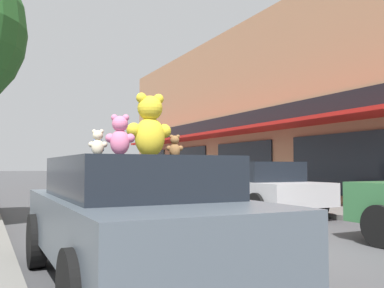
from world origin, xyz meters
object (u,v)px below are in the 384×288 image
object	(u,v)px
teddy_bear_blue	(98,148)
parked_car_far_center	(258,187)
plush_art_car	(134,214)
teddy_bear_brown	(175,147)
teddy_bear_purple	(148,143)
teddy_bear_giant	(150,126)
teddy_bear_cream	(98,143)
teddy_bear_pink	(120,135)

from	to	relation	value
teddy_bear_blue	parked_car_far_center	distance (m)	7.43
plush_art_car	teddy_bear_brown	world-z (taller)	teddy_bear_brown
plush_art_car	teddy_bear_brown	bearing A→B (deg)	13.64
teddy_bear_purple	plush_art_car	bearing A→B (deg)	104.78
teddy_bear_giant	parked_car_far_center	size ratio (longest dim) A/B	0.18
teddy_bear_giant	parked_car_far_center	distance (m)	7.36
teddy_bear_cream	teddy_bear_brown	xyz separation A→B (m)	(1.14, 0.73, 0.02)
teddy_bear_purple	teddy_bear_blue	size ratio (longest dim) A/B	1.71
teddy_bear_cream	teddy_bear_blue	xyz separation A→B (m)	(0.22, 0.90, -0.02)
plush_art_car	teddy_bear_giant	world-z (taller)	teddy_bear_giant
teddy_bear_giant	parked_car_far_center	world-z (taller)	teddy_bear_giant
plush_art_car	parked_car_far_center	world-z (taller)	parked_car_far_center
teddy_bear_giant	teddy_bear_blue	distance (m)	0.69
teddy_bear_giant	teddy_bear_blue	size ratio (longest dim) A/B	3.35
teddy_bear_cream	teddy_bear_pink	xyz separation A→B (m)	(0.17, -0.18, 0.06)
teddy_bear_brown	teddy_bear_purple	bearing A→B (deg)	19.66
teddy_bear_pink	parked_car_far_center	xyz separation A→B (m)	(5.67, 5.89, -0.85)
teddy_bear_cream	parked_car_far_center	size ratio (longest dim) A/B	0.06
teddy_bear_purple	parked_car_far_center	world-z (taller)	teddy_bear_purple
teddy_bear_purple	parked_car_far_center	size ratio (longest dim) A/B	0.09
teddy_bear_brown	teddy_bear_blue	bearing A→B (deg)	18.54
teddy_bear_giant	teddy_bear_brown	size ratio (longest dim) A/B	2.57
teddy_bear_cream	parked_car_far_center	bearing A→B (deg)	-113.06
teddy_bear_giant	teddy_bear_brown	bearing A→B (deg)	-149.98
plush_art_car	teddy_bear_giant	size ratio (longest dim) A/B	5.70
teddy_bear_purple	teddy_bear_brown	xyz separation A→B (m)	(0.33, -0.05, -0.04)
plush_art_car	teddy_bear_blue	bearing A→B (deg)	138.89
plush_art_car	teddy_bear_pink	size ratio (longest dim) A/B	10.85
teddy_bear_blue	parked_car_far_center	xyz separation A→B (m)	(5.62, 4.81, -0.77)
teddy_bear_purple	teddy_bear_cream	world-z (taller)	teddy_bear_purple
plush_art_car	teddy_bear_cream	world-z (taller)	teddy_bear_cream
teddy_bear_cream	teddy_bear_pink	world-z (taller)	teddy_bear_pink
teddy_bear_blue	teddy_bear_brown	world-z (taller)	teddy_bear_brown
teddy_bear_blue	plush_art_car	bearing A→B (deg)	178.80
teddy_bear_blue	teddy_bear_purple	bearing A→B (deg)	-150.99
teddy_bear_purple	teddy_bear_pink	world-z (taller)	teddy_bear_pink
teddy_bear_cream	plush_art_car	bearing A→B (deg)	-111.13
parked_car_far_center	teddy_bear_cream	bearing A→B (deg)	-135.63
teddy_bear_pink	teddy_bear_brown	size ratio (longest dim) A/B	1.35
teddy_bear_giant	teddy_bear_pink	world-z (taller)	teddy_bear_giant
plush_art_car	teddy_bear_blue	world-z (taller)	teddy_bear_blue
plush_art_car	parked_car_far_center	bearing A→B (deg)	44.00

